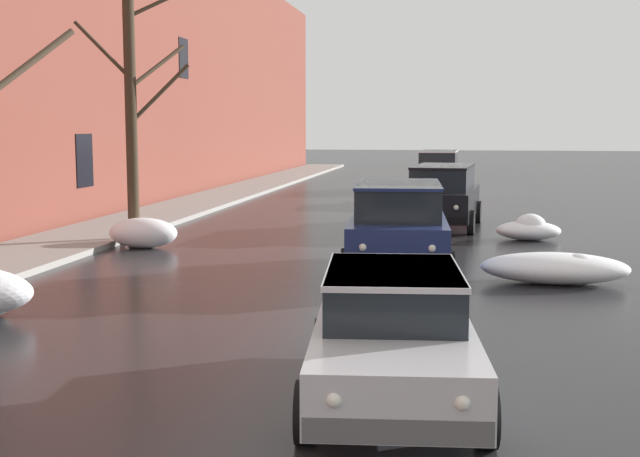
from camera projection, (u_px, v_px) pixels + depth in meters
name	position (u px, v px, depth m)	size (l,w,h in m)	color
left_sidewalk_slab	(88.00, 236.00, 22.06)	(2.62, 80.00, 0.14)	gray
brick_townhouse_facade	(16.00, 30.00, 21.70)	(0.63, 80.00, 10.86)	brown
snow_bank_along_left_kerb	(557.00, 268.00, 15.76)	(2.76, 1.27, 0.59)	white
snow_bank_mid_block_left	(144.00, 233.00, 20.32)	(1.71, 0.97, 0.74)	white
snow_bank_near_corner_right	(529.00, 229.00, 21.74)	(1.66, 1.07, 0.69)	white
bare_tree_mid_block	(134.00, 110.00, 20.78)	(2.97, 1.86, 6.61)	#382B1E
sedan_silver_approaching_near_lane	(393.00, 332.00, 9.01)	(2.16, 4.26, 1.42)	#B7B7BC
suv_darkblue_parked_kerbside_close	(398.00, 224.00, 16.83)	(2.31, 4.41, 1.82)	navy
suv_black_parked_kerbside_mid	(443.00, 194.00, 24.33)	(2.32, 4.80, 1.82)	black
sedan_red_parked_far_down_block	(442.00, 184.00, 31.85)	(2.16, 4.41, 1.42)	red
suv_white_queued_behind_truck	(439.00, 169.00, 38.53)	(2.22, 4.71, 1.82)	silver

